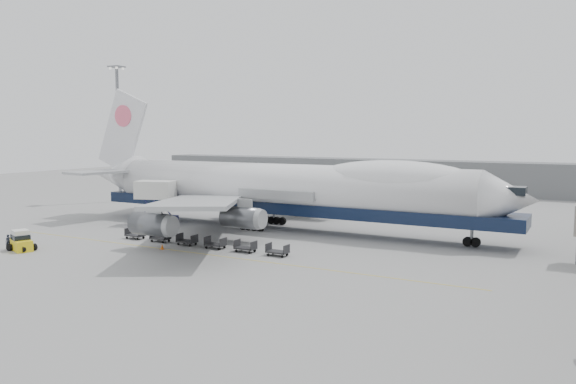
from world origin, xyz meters
The scene contains 15 objects.
ground centered at (0.00, 0.00, 0.00)m, with size 260.00×260.00×0.00m, color gray.
apron_line centered at (0.00, -6.00, 0.01)m, with size 60.00×0.15×0.01m, color gold.
hangar centered at (-10.00, 70.00, 3.50)m, with size 110.00×8.00×7.00m, color slate.
floodlight_mast centered at (-42.00, 24.00, 14.27)m, with size 2.40×2.40×25.43m.
airliner centered at (0.64, 12.00, 5.62)m, with size 67.00×55.30×19.98m.
catering_truck centered at (-17.62, 6.64, 3.47)m, with size 6.28×5.05×6.26m.
baggage_tug centered at (-18.62, -14.19, 1.01)m, with size 3.51×2.72×2.28m.
ground_worker centered at (-20.50, -14.44, 0.83)m, with size 0.61×0.40×1.67m, color black.
traffic_cone centered at (-5.28, -6.20, 0.30)m, with size 0.43×0.43×0.63m.
dolly_0 centered at (-12.42, -3.00, 0.53)m, with size 2.30×1.35×1.30m.
dolly_1 centered at (-8.37, -3.00, 0.53)m, with size 2.30×1.35×1.30m.
dolly_2 centered at (-4.32, -3.00, 0.53)m, with size 2.30×1.35×1.30m.
dolly_3 centered at (-0.27, -3.00, 0.53)m, with size 2.30×1.35×1.30m.
dolly_4 centered at (3.78, -3.00, 0.53)m, with size 2.30×1.35×1.30m.
dolly_5 centered at (7.83, -3.00, 0.53)m, with size 2.30×1.35×1.30m.
Camera 1 is at (36.87, -53.88, 13.00)m, focal length 35.00 mm.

